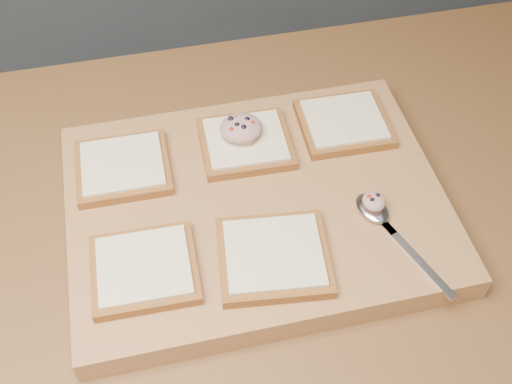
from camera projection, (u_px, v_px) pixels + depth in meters
cutting_board at (256, 207)px, 0.85m from camera, size 0.49×0.37×0.04m
bread_far_left at (123, 167)px, 0.85m from camera, size 0.12×0.11×0.02m
bread_far_center at (246, 143)px, 0.88m from camera, size 0.13×0.12×0.02m
bread_far_right at (344, 123)px, 0.91m from camera, size 0.13×0.12×0.02m
bread_near_left at (144, 269)px, 0.75m from camera, size 0.13×0.12×0.02m
bread_near_center at (274, 256)px, 0.76m from camera, size 0.14×0.13×0.02m
tuna_salad_dollop at (241, 128)px, 0.87m from camera, size 0.06×0.05×0.03m
spoon at (379, 216)px, 0.81m from camera, size 0.08×0.18×0.01m
spoon_salad at (374, 201)px, 0.80m from camera, size 0.03×0.03×0.02m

